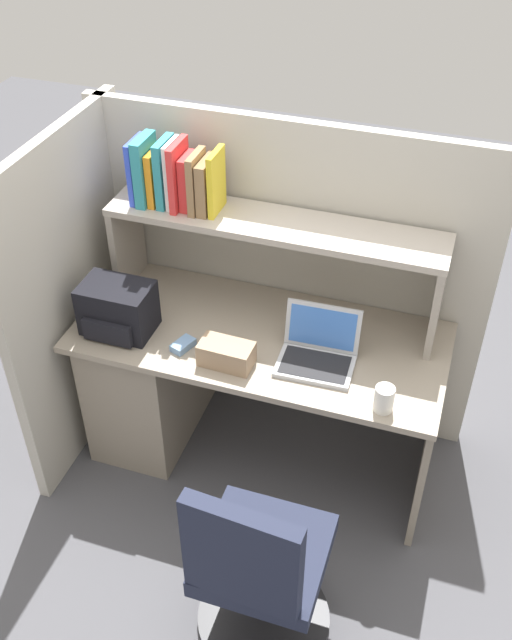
# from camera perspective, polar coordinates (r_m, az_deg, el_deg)

# --- Properties ---
(ground_plane) EXTENTS (8.00, 8.00, 0.00)m
(ground_plane) POSITION_cam_1_polar(r_m,az_deg,el_deg) (3.65, 0.25, -10.02)
(ground_plane) COLOR #4C4C51
(desk) EXTENTS (1.60, 0.70, 0.73)m
(desk) POSITION_cam_1_polar(r_m,az_deg,el_deg) (3.47, -5.87, -4.01)
(desk) COLOR gray
(desk) RESTS_ON ground_plane
(cubicle_partition_rear) EXTENTS (1.84, 0.05, 1.55)m
(cubicle_partition_rear) POSITION_cam_1_polar(r_m,az_deg,el_deg) (3.40, 2.28, 3.30)
(cubicle_partition_rear) COLOR #B2ADA0
(cubicle_partition_rear) RESTS_ON ground_plane
(cubicle_partition_left) EXTENTS (0.05, 1.06, 1.55)m
(cubicle_partition_left) POSITION_cam_1_polar(r_m,az_deg,el_deg) (3.38, -13.80, 1.83)
(cubicle_partition_left) COLOR #B2ADA0
(cubicle_partition_left) RESTS_ON ground_plane
(overhead_hutch) EXTENTS (1.44, 0.28, 0.45)m
(overhead_hutch) POSITION_cam_1_polar(r_m,az_deg,el_deg) (3.09, 1.47, 6.12)
(overhead_hutch) COLOR gray
(overhead_hutch) RESTS_ON desk
(reference_books_on_shelf) EXTENTS (0.38, 0.18, 0.29)m
(reference_books_on_shelf) POSITION_cam_1_polar(r_m,az_deg,el_deg) (3.11, -6.29, 11.02)
(reference_books_on_shelf) COLOR blue
(reference_books_on_shelf) RESTS_ON overhead_hutch
(laptop) EXTENTS (0.32, 0.27, 0.22)m
(laptop) POSITION_cam_1_polar(r_m,az_deg,el_deg) (3.00, 4.85, -2.41)
(laptop) COLOR #B7BABF
(laptop) RESTS_ON desk
(backpack) EXTENTS (0.30, 0.23, 0.22)m
(backpack) POSITION_cam_1_polar(r_m,az_deg,el_deg) (3.16, -10.75, 0.83)
(backpack) COLOR black
(backpack) RESTS_ON desk
(computer_mouse) EXTENTS (0.09, 0.12, 0.03)m
(computer_mouse) POSITION_cam_1_polar(r_m,az_deg,el_deg) (3.08, -5.70, -1.95)
(computer_mouse) COLOR #7299C6
(computer_mouse) RESTS_ON desk
(paper_cup) EXTENTS (0.08, 0.08, 0.11)m
(paper_cup) POSITION_cam_1_polar(r_m,az_deg,el_deg) (2.82, 9.93, -6.06)
(paper_cup) COLOR white
(paper_cup) RESTS_ON desk
(tissue_box) EXTENTS (0.22, 0.13, 0.10)m
(tissue_box) POSITION_cam_1_polar(r_m,az_deg,el_deg) (2.97, -2.32, -2.66)
(tissue_box) COLOR #9E7F60
(tissue_box) RESTS_ON desk
(office_chair) EXTENTS (0.52, 0.52, 0.93)m
(office_chair) POSITION_cam_1_polar(r_m,az_deg,el_deg) (2.77, 0.20, -19.29)
(office_chair) COLOR black
(office_chair) RESTS_ON ground_plane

